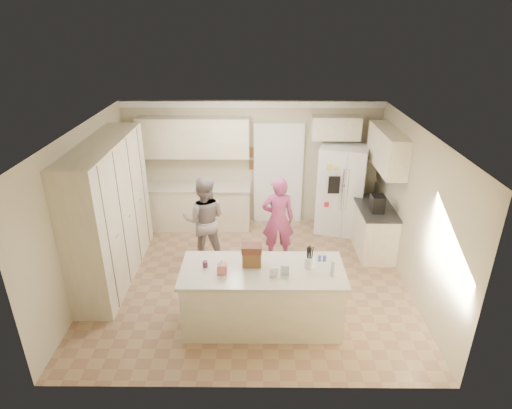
{
  "coord_description": "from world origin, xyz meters",
  "views": [
    {
      "loc": [
        0.15,
        -6.12,
        4.19
      ],
      "look_at": [
        0.1,
        0.35,
        1.25
      ],
      "focal_mm": 30.0,
      "sensor_mm": 36.0,
      "label": 1
    }
  ],
  "objects_px": {
    "utensil_crock": "(309,263)",
    "dollhouse_body": "(252,258)",
    "refrigerator": "(341,190)",
    "teen_boy": "(204,220)",
    "coffee_maker": "(377,204)",
    "teen_girl": "(278,219)",
    "island_base": "(262,298)",
    "tissue_box": "(222,269)"
  },
  "relations": [
    {
      "from": "dollhouse_body",
      "to": "teen_boy",
      "type": "bearing_deg",
      "value": 117.63
    },
    {
      "from": "tissue_box",
      "to": "dollhouse_body",
      "type": "distance_m",
      "value": 0.45
    },
    {
      "from": "utensil_crock",
      "to": "dollhouse_body",
      "type": "xyz_separation_m",
      "value": [
        -0.8,
        0.05,
        0.04
      ]
    },
    {
      "from": "utensil_crock",
      "to": "island_base",
      "type": "bearing_deg",
      "value": -175.6
    },
    {
      "from": "refrigerator",
      "to": "teen_boy",
      "type": "bearing_deg",
      "value": -139.16
    },
    {
      "from": "refrigerator",
      "to": "coffee_maker",
      "type": "distance_m",
      "value": 1.15
    },
    {
      "from": "island_base",
      "to": "dollhouse_body",
      "type": "height_order",
      "value": "dollhouse_body"
    },
    {
      "from": "island_base",
      "to": "refrigerator",
      "type": "bearing_deg",
      "value": 61.45
    },
    {
      "from": "island_base",
      "to": "teen_boy",
      "type": "relative_size",
      "value": 1.36
    },
    {
      "from": "island_base",
      "to": "dollhouse_body",
      "type": "distance_m",
      "value": 0.62
    },
    {
      "from": "dollhouse_body",
      "to": "coffee_maker",
      "type": "bearing_deg",
      "value": 39.29
    },
    {
      "from": "refrigerator",
      "to": "tissue_box",
      "type": "bearing_deg",
      "value": -108.9
    },
    {
      "from": "tissue_box",
      "to": "refrigerator",
      "type": "bearing_deg",
      "value": 54.76
    },
    {
      "from": "utensil_crock",
      "to": "teen_girl",
      "type": "relative_size",
      "value": 0.09
    },
    {
      "from": "utensil_crock",
      "to": "tissue_box",
      "type": "xyz_separation_m",
      "value": [
        -1.2,
        -0.15,
        -0.0
      ]
    },
    {
      "from": "teen_girl",
      "to": "tissue_box",
      "type": "bearing_deg",
      "value": 63.87
    },
    {
      "from": "refrigerator",
      "to": "tissue_box",
      "type": "distance_m",
      "value": 3.74
    },
    {
      "from": "island_base",
      "to": "utensil_crock",
      "type": "relative_size",
      "value": 14.67
    },
    {
      "from": "coffee_maker",
      "to": "utensil_crock",
      "type": "xyz_separation_m",
      "value": [
        -1.4,
        -1.85,
        -0.07
      ]
    },
    {
      "from": "refrigerator",
      "to": "teen_boy",
      "type": "relative_size",
      "value": 1.12
    },
    {
      "from": "utensil_crock",
      "to": "teen_boy",
      "type": "relative_size",
      "value": 0.09
    },
    {
      "from": "tissue_box",
      "to": "teen_girl",
      "type": "bearing_deg",
      "value": 66.28
    },
    {
      "from": "coffee_maker",
      "to": "refrigerator",
      "type": "bearing_deg",
      "value": 112.9
    },
    {
      "from": "teen_girl",
      "to": "island_base",
      "type": "bearing_deg",
      "value": 78.49
    },
    {
      "from": "island_base",
      "to": "teen_boy",
      "type": "bearing_deg",
      "value": 120.07
    },
    {
      "from": "refrigerator",
      "to": "island_base",
      "type": "height_order",
      "value": "refrigerator"
    },
    {
      "from": "tissue_box",
      "to": "teen_boy",
      "type": "bearing_deg",
      "value": 104.12
    },
    {
      "from": "island_base",
      "to": "tissue_box",
      "type": "relative_size",
      "value": 15.71
    },
    {
      "from": "island_base",
      "to": "teen_boy",
      "type": "height_order",
      "value": "teen_boy"
    },
    {
      "from": "tissue_box",
      "to": "teen_boy",
      "type": "height_order",
      "value": "teen_boy"
    },
    {
      "from": "coffee_maker",
      "to": "utensil_crock",
      "type": "height_order",
      "value": "coffee_maker"
    },
    {
      "from": "refrigerator",
      "to": "utensil_crock",
      "type": "height_order",
      "value": "refrigerator"
    },
    {
      "from": "utensil_crock",
      "to": "teen_boy",
      "type": "bearing_deg",
      "value": 134.33
    },
    {
      "from": "island_base",
      "to": "teen_girl",
      "type": "distance_m",
      "value": 1.87
    },
    {
      "from": "dollhouse_body",
      "to": "teen_boy",
      "type": "relative_size",
      "value": 0.16
    },
    {
      "from": "refrigerator",
      "to": "utensil_crock",
      "type": "bearing_deg",
      "value": -91.89
    },
    {
      "from": "utensil_crock",
      "to": "dollhouse_body",
      "type": "bearing_deg",
      "value": 176.42
    },
    {
      "from": "dollhouse_body",
      "to": "teen_girl",
      "type": "xyz_separation_m",
      "value": [
        0.44,
        1.71,
        -0.24
      ]
    },
    {
      "from": "coffee_maker",
      "to": "teen_girl",
      "type": "bearing_deg",
      "value": -177.12
    },
    {
      "from": "refrigerator",
      "to": "dollhouse_body",
      "type": "height_order",
      "value": "refrigerator"
    },
    {
      "from": "tissue_box",
      "to": "coffee_maker",
      "type": "bearing_deg",
      "value": 37.57
    },
    {
      "from": "coffee_maker",
      "to": "utensil_crock",
      "type": "distance_m",
      "value": 2.32
    }
  ]
}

